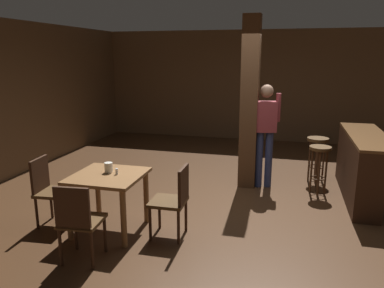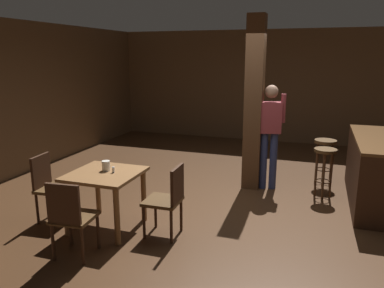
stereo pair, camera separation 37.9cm
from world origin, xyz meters
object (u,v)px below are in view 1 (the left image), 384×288
salt_shaker (117,171)px  bar_stool_mid (317,149)px  chair_south (78,219)px  bar_counter (358,166)px  bar_stool_near (320,159)px  dining_table (109,185)px  chair_west (49,188)px  chair_east (174,198)px  standing_person (265,128)px  napkin_cup (109,167)px

salt_shaker → bar_stool_mid: bearing=46.2°
chair_south → bar_counter: size_ratio=0.43×
bar_stool_near → bar_counter: bearing=0.4°
bar_counter → bar_stool_near: (-0.57, -0.00, 0.07)m
dining_table → chair_west: chair_west is taller
chair_west → bar_counter: size_ratio=0.43×
bar_counter → chair_south: bearing=-138.3°
chair_east → salt_shaker: (-0.74, -0.01, 0.28)m
salt_shaker → chair_south: bearing=-94.2°
dining_table → chair_east: bearing=2.7°
standing_person → bar_counter: size_ratio=0.83×
salt_shaker → chair_west: bearing=-175.9°
napkin_cup → bar_stool_mid: napkin_cup is taller
chair_west → bar_counter: (4.03, 2.06, 0.01)m
napkin_cup → salt_shaker: size_ratio=1.72×
chair_east → bar_stool_near: chair_east is taller
napkin_cup → bar_counter: bearing=31.1°
chair_south → napkin_cup: chair_south is taller
dining_table → bar_counter: size_ratio=0.41×
napkin_cup → dining_table: bearing=-70.3°
chair_west → bar_stool_near: size_ratio=1.14×
bar_counter → standing_person: bearing=175.0°
chair_south → bar_stool_mid: size_ratio=1.14×
standing_person → bar_counter: 1.53m
napkin_cup → salt_shaker: napkin_cup is taller
standing_person → bar_stool_mid: bearing=30.5°
chair_east → bar_stool_mid: (1.79, 2.63, 0.08)m
salt_shaker → bar_stool_near: salt_shaker is taller
chair_south → chair_east: bearing=45.9°
chair_south → bar_counter: bearing=41.7°
chair_south → bar_stool_near: (2.58, 2.81, 0.07)m
standing_person → salt_shaker: bearing=-127.9°
bar_counter → bar_stool_near: 0.58m
dining_table → salt_shaker: bearing=16.0°
bar_counter → bar_stool_mid: bearing=131.6°
salt_shaker → standing_person: 2.70m
napkin_cup → salt_shaker: bearing=-19.4°
salt_shaker → bar_stool_mid: salt_shaker is taller
dining_table → chair_west: size_ratio=0.95×
bar_stool_mid → chair_east: bearing=-124.3°
chair_west → chair_south: same height
dining_table → chair_east: chair_east is taller
chair_west → salt_shaker: size_ratio=12.06×
bar_counter → bar_stool_mid: 0.86m
dining_table → bar_stool_mid: size_ratio=1.08×
dining_table → bar_stool_mid: bar_stool_mid is taller
dining_table → chair_east: size_ratio=0.95×
chair_west → bar_stool_near: chair_west is taller
napkin_cup → standing_person: standing_person is taller
napkin_cup → bar_stool_near: napkin_cup is taller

